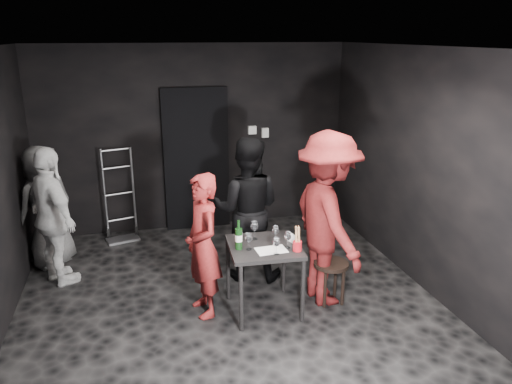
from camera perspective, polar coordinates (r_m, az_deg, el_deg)
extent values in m
cube|color=black|center=(5.55, -2.89, -12.95)|extent=(4.50, 5.00, 0.02)
cube|color=silver|center=(4.77, -3.41, 16.17)|extent=(4.50, 5.00, 0.02)
cube|color=black|center=(7.39, -6.98, 6.06)|extent=(4.50, 0.04, 2.70)
cube|color=black|center=(2.79, 7.40, -14.38)|extent=(4.50, 0.04, 2.70)
cube|color=black|center=(5.84, 19.05, 2.09)|extent=(0.04, 5.00, 2.70)
cube|color=black|center=(7.40, -6.84, 3.69)|extent=(0.95, 0.10, 2.10)
cube|color=#B7B7B2|center=(7.48, -0.45, 7.10)|extent=(0.12, 0.06, 0.12)
cube|color=#B7B7B2|center=(7.54, 1.04, 6.80)|extent=(0.10, 0.06, 0.14)
cylinder|color=#B2B2B7|center=(7.32, -16.89, -0.31)|extent=(0.03, 0.03, 1.32)
cylinder|color=#B2B2B7|center=(7.31, -13.81, -0.07)|extent=(0.03, 0.03, 1.32)
cube|color=#B2B2B7|center=(7.40, -14.96, -5.24)|extent=(0.44, 0.24, 0.03)
cylinder|color=black|center=(7.54, -16.50, -4.42)|extent=(0.04, 0.16, 0.16)
cylinder|color=black|center=(7.53, -13.49, -4.20)|extent=(0.04, 0.16, 0.16)
cube|color=black|center=(5.15, 0.94, -6.30)|extent=(0.72, 0.72, 0.04)
cylinder|color=black|center=(4.98, -1.73, -12.07)|extent=(0.04, 0.04, 0.71)
cylinder|color=black|center=(5.13, 5.39, -11.14)|extent=(0.04, 0.04, 0.71)
cylinder|color=black|center=(5.53, -3.21, -8.87)|extent=(0.04, 0.04, 0.71)
cylinder|color=black|center=(5.67, 3.21, -8.15)|extent=(0.04, 0.04, 0.71)
cylinder|color=black|center=(5.49, 8.60, -8.16)|extent=(0.38, 0.38, 0.04)
cylinder|color=black|center=(5.72, 9.04, -9.81)|extent=(0.04, 0.04, 0.41)
cylinder|color=black|center=(5.65, 7.10, -10.10)|extent=(0.04, 0.04, 0.41)
cylinder|color=black|center=(5.48, 7.89, -11.05)|extent=(0.04, 0.04, 0.41)
cylinder|color=black|center=(5.55, 9.88, -10.74)|extent=(0.04, 0.04, 0.41)
imported|color=maroon|center=(5.14, -6.10, -6.04)|extent=(0.47, 0.62, 1.53)
imported|color=black|center=(5.81, -1.06, -0.82)|extent=(1.07, 0.81, 1.96)
imported|color=#5F1415|center=(5.27, 8.30, -0.62)|extent=(0.83, 1.58, 2.37)
imported|color=silver|center=(6.12, -22.25, -2.07)|extent=(0.97, 1.15, 1.78)
imported|color=#5F5F5F|center=(6.70, -22.88, -1.36)|extent=(0.86, 0.85, 1.60)
cube|color=white|center=(5.03, 1.75, -6.65)|extent=(0.31, 0.22, 0.00)
cylinder|color=black|center=(5.02, -1.99, -5.37)|extent=(0.07, 0.07, 0.22)
cylinder|color=black|center=(4.96, -2.01, -3.75)|extent=(0.03, 0.03, 0.09)
cylinder|color=white|center=(5.02, -1.99, -5.27)|extent=(0.07, 0.07, 0.07)
cylinder|color=red|center=(5.02, 4.74, -6.17)|extent=(0.09, 0.09, 0.10)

